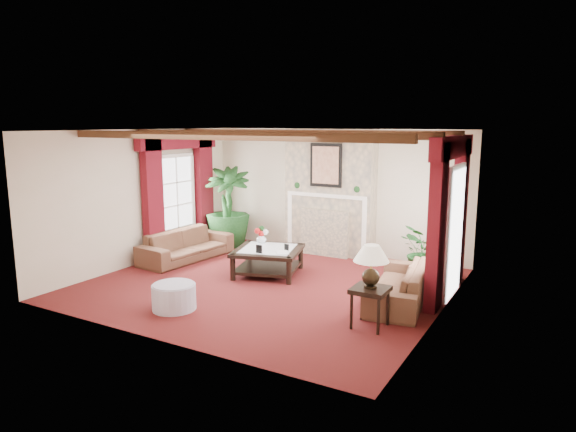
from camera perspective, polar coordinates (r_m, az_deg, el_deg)
The scene contains 23 objects.
floor at distance 9.21m, azimuth -2.21°, elevation -7.56°, with size 6.00×6.00×0.00m, color #3D0A11.
ceiling at distance 8.77m, azimuth -2.33°, elevation 9.48°, with size 6.00×6.00×0.00m, color white.
back_wall at distance 11.29m, azimuth 5.11°, elevation 2.77°, with size 6.00×0.02×2.70m, color beige.
left_wall at distance 10.76m, azimuth -15.99°, elevation 2.03°, with size 0.02×5.50×2.70m, color beige.
right_wall at distance 7.76m, azimuth 16.92°, elevation -1.10°, with size 0.02×5.50×2.70m, color beige.
ceiling_beams at distance 8.77m, azimuth -2.33°, elevation 9.09°, with size 6.00×3.00×0.12m, color #392112, non-canonical shape.
fireplace at distance 11.01m, azimuth 4.78°, elevation 9.63°, with size 2.00×0.52×2.70m, color tan, non-canonical shape.
french_door_left at distance 11.38m, azimuth -12.48°, elevation 6.57°, with size 0.10×1.10×2.16m, color white, non-canonical shape.
french_door_right at distance 8.63m, azimuth 18.48°, elevation 5.16°, with size 0.10×1.10×2.16m, color white, non-canonical shape.
curtains_left at distance 11.29m, azimuth -12.14°, elevation 8.69°, with size 0.20×2.40×2.55m, color #4F0A16, non-canonical shape.
curtains_right at distance 8.63m, azimuth 17.92°, elevation 7.99°, with size 0.20×2.40×2.55m, color #4F0A16, non-canonical shape.
sofa_left at distance 10.93m, azimuth -11.25°, elevation -2.67°, with size 0.80×2.14×0.82m, color black.
sofa_right at distance 8.42m, azimuth 12.29°, elevation -6.71°, with size 0.89×2.10×0.79m, color black.
potted_palm at distance 11.97m, azimuth -6.70°, elevation -0.89°, with size 1.84×2.10×1.03m, color black.
small_plant at distance 9.72m, azimuth 15.00°, elevation -4.56°, with size 1.34×1.33×0.78m, color black.
coffee_table at distance 9.74m, azimuth -2.23°, elevation -5.06°, with size 1.20×1.20×0.49m, color black, non-canonical shape.
side_table at distance 7.36m, azimuth 9.08°, elevation -9.99°, with size 0.49×0.49×0.58m, color black, non-canonical shape.
ottoman at distance 8.15m, azimuth -12.55°, elevation -8.77°, with size 0.67×0.67×0.39m, color #AEA6BC.
table_lamp at distance 7.18m, azimuth 9.22°, elevation -5.49°, with size 0.49×0.49×0.62m, color black, non-canonical shape.
flower_vase at distance 10.11m, azimuth -2.98°, elevation -2.50°, with size 0.22×0.23×0.19m, color silver.
book at distance 9.28m, azimuth -1.29°, elevation -3.35°, with size 0.18×0.15×0.29m, color black.
photo_frame_a at distance 9.31m, azimuth -3.24°, elevation -3.72°, with size 0.12×0.02×0.16m, color black, non-canonical shape.
photo_frame_b at distance 9.52m, azimuth -0.17°, elevation -3.50°, with size 0.10×0.02×0.13m, color black, non-canonical shape.
Camera 1 is at (4.62, -7.44, 2.83)m, focal length 32.00 mm.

